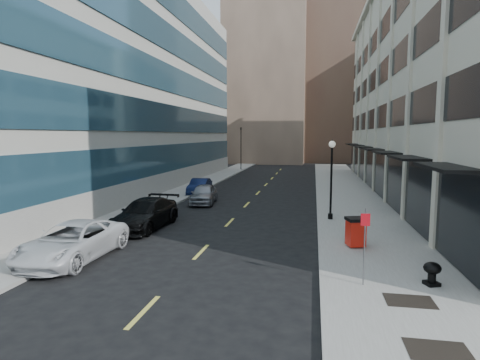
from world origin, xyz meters
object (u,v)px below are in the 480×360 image
(trash_bin, at_px, (356,231))
(sign_post, at_px, (365,236))
(car_black_pickup, at_px, (145,214))
(lamppost, at_px, (331,172))
(car_white_van, at_px, (73,242))
(urn_planter, at_px, (432,271))
(traffic_signal, at_px, (241,130))
(car_silver_sedan, at_px, (204,194))
(car_blue_sedan, at_px, (200,186))

(trash_bin, height_order, sign_post, sign_post)
(car_black_pickup, distance_m, lamppost, 10.77)
(car_white_van, relative_size, urn_planter, 7.04)
(urn_planter, bearing_deg, sign_post, -170.55)
(traffic_signal, relative_size, car_silver_sedan, 1.66)
(car_black_pickup, bearing_deg, car_silver_sedan, 85.36)
(car_silver_sedan, xyz_separation_m, sign_post, (9.60, -15.02, 1.06))
(car_silver_sedan, height_order, lamppost, lamppost)
(car_silver_sedan, relative_size, car_blue_sedan, 1.05)
(car_black_pickup, height_order, lamppost, lamppost)
(car_silver_sedan, distance_m, car_blue_sedan, 4.75)
(car_blue_sedan, height_order, lamppost, lamppost)
(car_blue_sedan, height_order, trash_bin, trash_bin)
(car_silver_sedan, distance_m, trash_bin, 14.28)
(car_blue_sedan, distance_m, lamppost, 14.09)
(car_white_van, distance_m, car_black_pickup, 5.81)
(car_blue_sedan, bearing_deg, car_white_van, -92.83)
(traffic_signal, relative_size, sign_post, 2.74)
(car_blue_sedan, relative_size, sign_post, 1.58)
(lamppost, bearing_deg, car_black_pickup, -160.45)
(car_white_van, distance_m, lamppost, 14.23)
(car_black_pickup, distance_m, urn_planter, 14.36)
(traffic_signal, height_order, car_silver_sedan, traffic_signal)
(lamppost, relative_size, urn_planter, 6.03)
(trash_bin, distance_m, sign_post, 4.73)
(car_silver_sedan, height_order, trash_bin, trash_bin)
(traffic_signal, height_order, car_black_pickup, traffic_signal)
(trash_bin, bearing_deg, sign_post, -108.42)
(car_silver_sedan, bearing_deg, car_blue_sedan, 103.80)
(car_white_van, height_order, urn_planter, car_white_van)
(urn_planter, bearing_deg, car_blue_sedan, 125.03)
(trash_bin, bearing_deg, car_white_van, -178.70)
(car_black_pickup, relative_size, car_blue_sedan, 1.35)
(sign_post, bearing_deg, traffic_signal, 99.31)
(car_blue_sedan, bearing_deg, lamppost, -43.54)
(traffic_signal, bearing_deg, car_black_pickup, -87.95)
(car_white_van, xyz_separation_m, urn_planter, (13.40, -0.73, -0.14))
(car_black_pickup, bearing_deg, sign_post, -30.58)
(traffic_signal, relative_size, car_black_pickup, 1.29)
(lamppost, bearing_deg, trash_bin, -81.59)
(car_silver_sedan, xyz_separation_m, lamppost, (8.95, -4.61, 2.17))
(trash_bin, relative_size, sign_post, 0.51)
(lamppost, xyz_separation_m, urn_planter, (2.85, -10.04, -2.27))
(car_white_van, bearing_deg, trash_bin, 18.43)
(car_white_van, distance_m, car_blue_sedan, 18.39)
(traffic_signal, bearing_deg, urn_planter, -71.74)
(car_black_pickup, xyz_separation_m, sign_post, (10.60, -6.87, 0.99))
(car_silver_sedan, distance_m, urn_planter, 18.81)
(trash_bin, distance_m, lamppost, 6.18)
(lamppost, bearing_deg, car_silver_sedan, 152.75)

